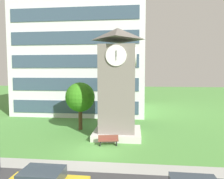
{
  "coord_description": "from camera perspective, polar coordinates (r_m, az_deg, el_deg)",
  "views": [
    {
      "loc": [
        3.03,
        -16.76,
        6.46
      ],
      "look_at": [
        0.67,
        5.48,
        4.65
      ],
      "focal_mm": 34.14,
      "sensor_mm": 36.0,
      "label": 1
    }
  ],
  "objects": [
    {
      "name": "office_building",
      "position": [
        37.54,
        -7.09,
        11.84
      ],
      "size": [
        19.56,
        14.83,
        22.4
      ],
      "color": "silver",
      "rests_on": "ground"
    },
    {
      "name": "clock_tower",
      "position": [
        21.36,
        1.51,
        0.29
      ],
      "size": [
        4.7,
        4.7,
        10.82
      ],
      "color": "slate",
      "rests_on": "ground"
    },
    {
      "name": "ground_plane",
      "position": [
        18.22,
        -4.07,
        -16.17
      ],
      "size": [
        160.0,
        160.0,
        0.0
      ],
      "primitive_type": "plane",
      "color": "#4C893D"
    },
    {
      "name": "park_bench",
      "position": [
        19.41,
        -0.99,
        -13.4
      ],
      "size": [
        1.86,
        0.79,
        0.88
      ],
      "color": "brown",
      "rests_on": "ground"
    },
    {
      "name": "tree_by_building",
      "position": [
        24.13,
        -8.52,
        -2.09
      ],
      "size": [
        3.3,
        3.3,
        5.35
      ],
      "color": "#513823",
      "rests_on": "ground"
    },
    {
      "name": "kerb_strip",
      "position": [
        15.64,
        -6.02,
        -19.81
      ],
      "size": [
        120.0,
        1.6,
        0.01
      ],
      "primitive_type": "cube",
      "color": "#9E9E99",
      "rests_on": "ground"
    }
  ]
}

